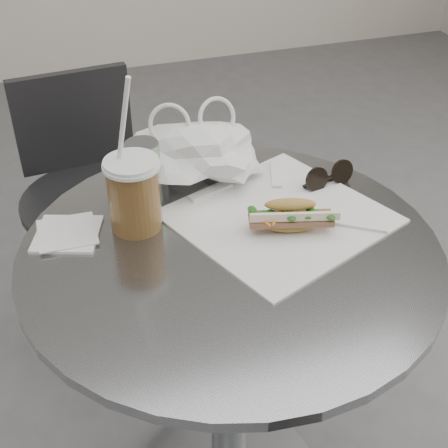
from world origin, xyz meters
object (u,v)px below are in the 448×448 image
object	(u,v)px
cafe_table	(230,352)
sunglasses	(329,177)
iced_coffee	(134,193)
drink_can	(144,173)
chair_far	(99,233)
banh_mi	(290,216)

from	to	relation	value
cafe_table	sunglasses	world-z (taller)	sunglasses
iced_coffee	drink_can	bearing A→B (deg)	66.18
iced_coffee	drink_can	world-z (taller)	iced_coffee
iced_coffee	sunglasses	world-z (taller)	iced_coffee
chair_far	cafe_table	bearing A→B (deg)	99.31
cafe_table	banh_mi	bearing A→B (deg)	4.82
banh_mi	drink_can	xyz separation A→B (m)	(-0.23, 0.18, 0.03)
chair_far	drink_can	distance (m)	0.65
iced_coffee	sunglasses	xyz separation A→B (m)	(0.40, 0.02, -0.05)
sunglasses	drink_can	distance (m)	0.38
sunglasses	iced_coffee	bearing A→B (deg)	171.76
iced_coffee	drink_can	distance (m)	0.09
cafe_table	chair_far	world-z (taller)	chair_far
cafe_table	banh_mi	xyz separation A→B (m)	(0.12, 0.01, 0.31)
cafe_table	iced_coffee	distance (m)	0.39
cafe_table	chair_far	distance (m)	0.69
sunglasses	drink_can	size ratio (longest dim) A/B	0.91
cafe_table	banh_mi	size ratio (longest dim) A/B	3.78
chair_far	iced_coffee	distance (m)	0.71
banh_mi	sunglasses	size ratio (longest dim) A/B	1.72
chair_far	banh_mi	bearing A→B (deg)	108.77
chair_far	banh_mi	xyz separation A→B (m)	(0.29, -0.65, 0.42)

